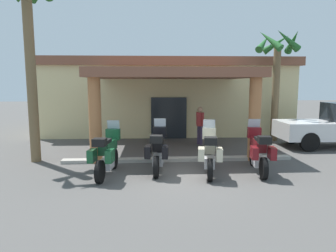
{
  "coord_description": "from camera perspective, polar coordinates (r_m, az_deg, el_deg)",
  "views": [
    {
      "loc": [
        -1.2,
        -9.17,
        2.81
      ],
      "look_at": [
        -0.34,
        2.35,
        1.2
      ],
      "focal_mm": 32.94,
      "sensor_mm": 36.0,
      "label": 1
    }
  ],
  "objects": [
    {
      "name": "ground_plane",
      "position": [
        9.67,
        3.08,
        -8.98
      ],
      "size": [
        80.0,
        80.0,
        0.0
      ],
      "primitive_type": "plane",
      "color": "#514F4C"
    },
    {
      "name": "motorcycle_cream",
      "position": [
        9.68,
        7.69,
        -4.74
      ],
      "size": [
        0.86,
        2.2,
        1.61
      ],
      "rotation": [
        0.0,
        0.0,
        1.39
      ],
      "color": "black",
      "rests_on": "ground_plane"
    },
    {
      "name": "motel_building",
      "position": [
        18.38,
        -0.33,
        5.79
      ],
      "size": [
        13.92,
        11.5,
        4.14
      ],
      "rotation": [
        0.0,
        0.0,
        -0.02
      ],
      "color": "beige",
      "rests_on": "ground_plane"
    },
    {
      "name": "pedestrian",
      "position": [
        14.21,
        5.94,
        0.62
      ],
      "size": [
        0.32,
        0.48,
        1.74
      ],
      "rotation": [
        0.0,
        0.0,
        0.48
      ],
      "color": "#3F334C",
      "rests_on": "ground_plane"
    },
    {
      "name": "motorcycle_maroon",
      "position": [
        10.16,
        16.43,
        -4.4
      ],
      "size": [
        0.82,
        2.21,
        1.61
      ],
      "rotation": [
        0.0,
        0.0,
        1.42
      ],
      "color": "black",
      "rests_on": "ground_plane"
    },
    {
      "name": "palm_tree_roadside",
      "position": [
        12.08,
        -24.49,
        17.08
      ],
      "size": [
        1.98,
        2.01,
        6.68
      ],
      "color": "brown",
      "rests_on": "ground_plane"
    },
    {
      "name": "curb_strip",
      "position": [
        11.29,
        1.94,
        -6.17
      ],
      "size": [
        8.32,
        0.36,
        0.12
      ],
      "primitive_type": "cube",
      "color": "#ADA89E",
      "rests_on": "ground_plane"
    },
    {
      "name": "motorcycle_black",
      "position": [
        9.9,
        -1.84,
        -4.38
      ],
      "size": [
        0.77,
        2.21,
        1.61
      ],
      "rotation": [
        0.0,
        0.0,
        1.45
      ],
      "color": "black",
      "rests_on": "ground_plane"
    },
    {
      "name": "palm_tree_near_portico",
      "position": [
        15.89,
        19.53,
        11.19
      ],
      "size": [
        2.04,
        2.14,
        5.34
      ],
      "color": "brown",
      "rests_on": "ground_plane"
    },
    {
      "name": "motorcycle_green",
      "position": [
        9.59,
        -11.25,
        -4.95
      ],
      "size": [
        0.83,
        2.21,
        1.61
      ],
      "rotation": [
        0.0,
        0.0,
        1.42
      ],
      "color": "black",
      "rests_on": "ground_plane"
    }
  ]
}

